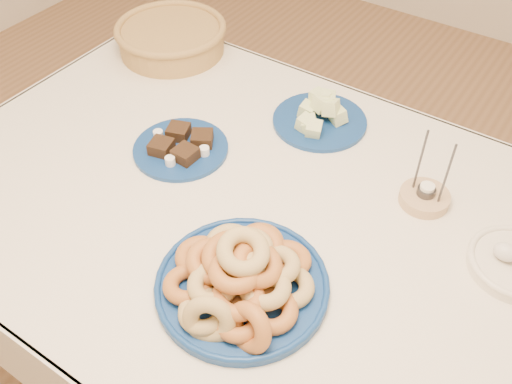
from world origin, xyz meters
TOP-DOWN VIEW (x-y plane):
  - ground at (0.00, 0.00)m, footprint 5.00×5.00m
  - dining_table at (0.00, 0.00)m, footprint 1.71×1.11m
  - donut_platter at (0.08, -0.22)m, footprint 0.43×0.43m
  - melon_plate at (-0.06, 0.35)m, footprint 0.26×0.26m
  - brownie_plate at (-0.30, 0.05)m, footprint 0.31×0.31m
  - wicker_basket at (-0.63, 0.41)m, footprint 0.37×0.37m
  - candle_holder at (0.29, 0.23)m, footprint 0.14×0.14m

SIDE VIEW (x-z plane):
  - ground at x=0.00m, z-range 0.00..0.00m
  - dining_table at x=0.00m, z-range 0.27..1.02m
  - brownie_plate at x=-0.30m, z-range 0.74..0.79m
  - candle_holder at x=0.29m, z-range 0.67..0.87m
  - melon_plate at x=-0.06m, z-range 0.73..0.82m
  - donut_platter at x=0.08m, z-range 0.71..0.87m
  - wicker_basket at x=-0.63m, z-range 0.75..0.85m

